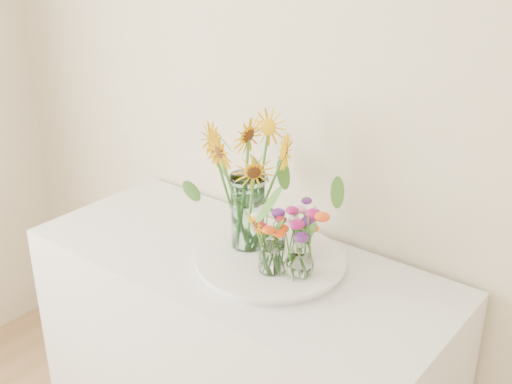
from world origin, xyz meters
TOP-DOWN VIEW (x-y plane):
  - counter at (-0.49, 1.93)m, footprint 1.40×0.60m
  - tray at (-0.37, 1.96)m, footprint 0.44×0.44m
  - mason_jar at (-0.48, 1.98)m, footprint 0.12×0.12m
  - sunflower_bouquet at (-0.48, 1.98)m, footprint 0.59×0.59m
  - small_vase_a at (-0.33, 1.90)m, footprint 0.09×0.09m
  - wildflower_posy_a at (-0.33, 1.90)m, footprint 0.19×0.19m
  - small_vase_b at (-0.25, 1.93)m, footprint 0.11×0.11m
  - wildflower_posy_b at (-0.25, 1.93)m, footprint 0.20×0.20m
  - small_vase_c at (-0.31, 2.03)m, footprint 0.06×0.06m
  - wildflower_posy_c at (-0.31, 2.03)m, footprint 0.20×0.20m

SIDE VIEW (x-z plane):
  - counter at x=-0.49m, z-range 0.00..0.90m
  - tray at x=-0.37m, z-range 0.90..0.92m
  - small_vase_c at x=-0.31m, z-range 0.93..1.02m
  - small_vase_b at x=-0.25m, z-range 0.93..1.05m
  - small_vase_a at x=-0.33m, z-range 0.93..1.06m
  - wildflower_posy_c at x=-0.31m, z-range 0.93..1.11m
  - wildflower_posy_b at x=-0.25m, z-range 0.93..1.14m
  - wildflower_posy_a at x=-0.33m, z-range 0.93..1.15m
  - mason_jar at x=-0.48m, z-range 0.93..1.17m
  - sunflower_bouquet at x=-0.48m, z-range 0.93..1.36m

